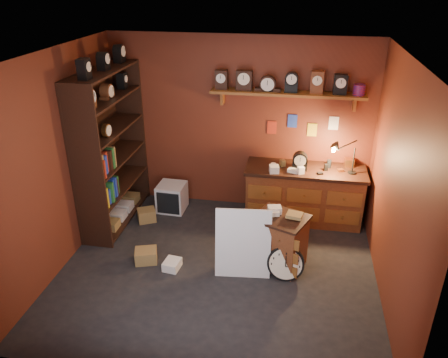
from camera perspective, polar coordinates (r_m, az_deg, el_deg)
floor at (r=5.80m, az=-0.79°, el=-11.55°), size 4.00×4.00×0.00m
room_shell at (r=5.04m, az=-0.17°, el=4.92°), size 4.02×3.62×2.71m
shelving_unit at (r=6.53m, az=-14.87°, el=4.59°), size 0.47×1.60×2.58m
workbench at (r=6.73m, az=10.40°, el=-1.58°), size 1.77×0.66×1.36m
low_cabinet at (r=5.68m, az=7.30°, el=-7.80°), size 0.78×0.73×0.81m
big_round_clock at (r=5.55m, az=8.06°, el=-10.85°), size 0.46×0.16×0.46m
white_panel at (r=5.73m, az=2.41°, el=-12.12°), size 0.70×0.26×0.91m
mini_fridge at (r=7.04m, az=-6.83°, el=-2.38°), size 0.44×0.46×0.44m
floor_box_a at (r=5.96m, az=-10.14°, el=-9.83°), size 0.34×0.31×0.17m
floor_box_b at (r=5.80m, az=-6.79°, el=-11.03°), size 0.22×0.25×0.12m
floor_box_c at (r=6.84m, az=-10.08°, el=-4.66°), size 0.33×0.31×0.20m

